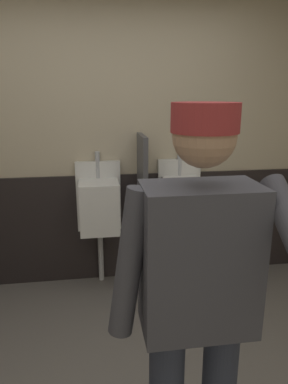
{
  "coord_description": "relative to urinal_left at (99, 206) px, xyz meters",
  "views": [
    {
      "loc": [
        -0.15,
        -1.54,
        1.74
      ],
      "look_at": [
        0.11,
        0.19,
        1.25
      ],
      "focal_mm": 33.26,
      "sensor_mm": 36.0,
      "label": 1
    }
  ],
  "objects": [
    {
      "name": "wall_back",
      "position": [
        0.1,
        0.22,
        0.57
      ],
      "size": [
        4.39,
        0.12,
        2.69
      ],
      "primitive_type": "cube",
      "color": "beige",
      "rests_on": "ground_plane"
    },
    {
      "name": "wainscot_band_back",
      "position": [
        0.1,
        0.14,
        -0.27
      ],
      "size": [
        3.79,
        0.03,
        1.02
      ],
      "primitive_type": "cube",
      "color": "black",
      "rests_on": "ground_plane"
    },
    {
      "name": "urinal_left",
      "position": [
        0.0,
        0.0,
        0.0
      ],
      "size": [
        0.4,
        0.34,
        1.24
      ],
      "color": "white",
      "rests_on": "ground_plane"
    },
    {
      "name": "urinal_middle",
      "position": [
        0.75,
        0.0,
        0.0
      ],
      "size": [
        0.4,
        0.34,
        1.24
      ],
      "color": "white",
      "rests_on": "ground_plane"
    },
    {
      "name": "privacy_divider_panel",
      "position": [
        0.38,
        -0.07,
        0.17
      ],
      "size": [
        0.04,
        0.4,
        0.9
      ],
      "primitive_type": "cube",
      "color": "#4C4C51"
    },
    {
      "name": "person",
      "position": [
        0.32,
        -1.9,
        0.23
      ],
      "size": [
        0.63,
        0.6,
        1.71
      ],
      "color": "#2D3342",
      "rests_on": "ground_plane"
    }
  ]
}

